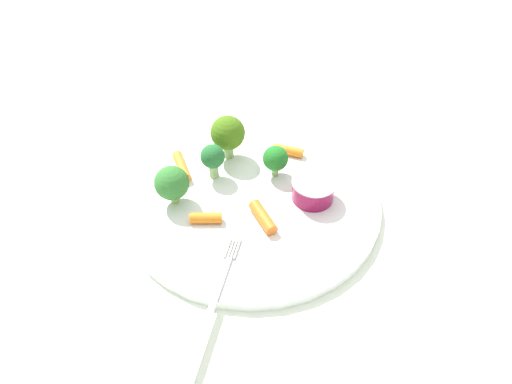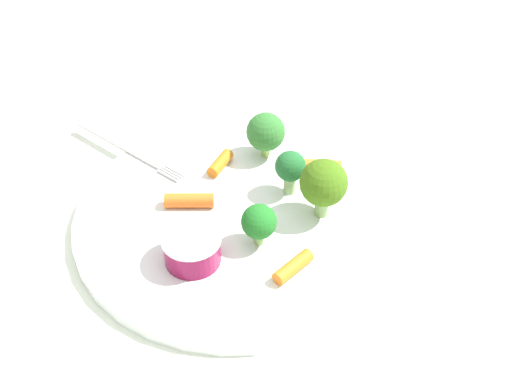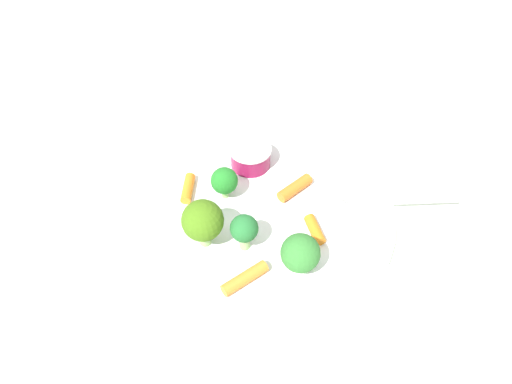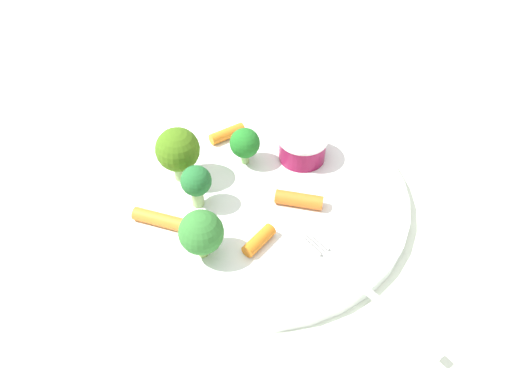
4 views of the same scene
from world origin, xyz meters
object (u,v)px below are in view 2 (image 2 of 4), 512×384
broccoli_floret_1 (290,168)px  carrot_stick_3 (316,165)px  broccoli_floret_3 (259,222)px  carrot_stick_0 (189,200)px  fork (129,150)px  sauce_cup (192,249)px  broccoli_floret_2 (324,184)px  broccoli_floret_0 (266,132)px  carrot_stick_2 (220,163)px  carrot_stick_1 (293,267)px  plate (237,216)px

broccoli_floret_1 → carrot_stick_3: (0.03, -0.03, -0.02)m
broccoli_floret_3 → carrot_stick_0: bearing=45.4°
broccoli_floret_3 → fork: size_ratio=0.34×
sauce_cup → broccoli_floret_1: 0.13m
broccoli_floret_2 → carrot_stick_0: 0.13m
broccoli_floret_3 → carrot_stick_3: bearing=-37.1°
broccoli_floret_0 → carrot_stick_2: (-0.02, 0.05, -0.02)m
broccoli_floret_1 → carrot_stick_1: (-0.11, 0.02, -0.02)m
carrot_stick_1 → sauce_cup: bearing=73.0°
plate → carrot_stick_3: (0.05, -0.09, 0.01)m
carrot_stick_2 → carrot_stick_3: size_ratio=0.69×
carrot_stick_0 → carrot_stick_1: bearing=-139.3°
broccoli_floret_2 → broccoli_floret_3: bearing=115.4°
broccoli_floret_3 → carrot_stick_3: (0.10, -0.07, -0.02)m
broccoli_floret_2 → broccoli_floret_3: 0.07m
broccoli_floret_0 → broccoli_floret_3: (-0.13, 0.03, -0.00)m
sauce_cup → carrot_stick_2: (0.13, -0.04, -0.01)m
sauce_cup → broccoli_floret_1: bearing=-51.7°
carrot_stick_0 → carrot_stick_2: carrot_stick_0 is taller
broccoli_floret_2 → carrot_stick_3: 0.07m
plate → carrot_stick_3: bearing=-59.6°
fork → carrot_stick_1: bearing=-143.5°
broccoli_floret_0 → carrot_stick_3: size_ratio=0.97×
broccoli_floret_2 → carrot_stick_0: size_ratio=1.30×
sauce_cup → carrot_stick_1: bearing=-107.0°
carrot_stick_0 → broccoli_floret_3: bearing=-134.6°
carrot_stick_1 → carrot_stick_3: 0.14m
broccoli_floret_2 → broccoli_floret_0: bearing=21.5°
broccoli_floret_1 → carrot_stick_3: broccoli_floret_1 is taller
carrot_stick_3 → broccoli_floret_1: bearing=131.9°
broccoli_floret_0 → plate: bearing=154.5°
broccoli_floret_0 → fork: broccoli_floret_0 is taller
sauce_cup → carrot_stick_0: bearing=-0.8°
carrot_stick_2 → broccoli_floret_2: bearing=-133.2°
plate → broccoli_floret_1: bearing=-68.1°
plate → broccoli_floret_0: broccoli_floret_0 is taller
broccoli_floret_1 → carrot_stick_0: 0.10m
plate → broccoli_floret_0: size_ratio=6.16×
plate → carrot_stick_2: bearing=7.8°
broccoli_floret_2 → broccoli_floret_3: (-0.03, 0.06, -0.01)m
plate → carrot_stick_3: carrot_stick_3 is taller
broccoli_floret_3 → carrot_stick_2: size_ratio=1.18×
broccoli_floret_3 → fork: broccoli_floret_3 is taller
carrot_stick_1 → plate: bearing=25.3°
broccoli_floret_0 → carrot_stick_2: size_ratio=1.40×
broccoli_floret_3 → sauce_cup: bearing=101.9°
sauce_cup → broccoli_floret_3: size_ratio=1.23×
plate → broccoli_floret_3: 0.06m
broccoli_floret_0 → carrot_stick_3: broccoli_floret_0 is taller
broccoli_floret_1 → broccoli_floret_3: size_ratio=1.11×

